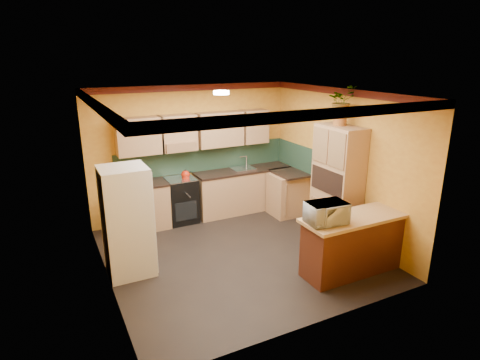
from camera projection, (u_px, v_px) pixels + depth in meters
name	position (u px, v px, depth m)	size (l,w,h in m)	color
room_shell	(231.00, 130.00, 6.47)	(4.24, 4.24, 2.72)	black
base_cabinets_back	(210.00, 196.00, 8.35)	(3.65, 0.60, 0.88)	tan
countertop_back	(209.00, 175.00, 8.21)	(3.65, 0.62, 0.04)	black
stove	(181.00, 200.00, 8.08)	(0.58, 0.58, 0.91)	black
kettle	(186.00, 174.00, 7.92)	(0.17, 0.17, 0.18)	#AC1E0B
sink	(243.00, 169.00, 8.54)	(0.48, 0.40, 0.03)	silver
base_cabinets_right	(289.00, 194.00, 8.48)	(0.60, 0.80, 0.88)	tan
countertop_right	(290.00, 173.00, 8.34)	(0.62, 0.80, 0.04)	black
fridge	(127.00, 221.00, 6.04)	(0.68, 0.66, 1.70)	silver
pantry	(337.00, 185.00, 7.11)	(0.48, 0.90, 2.10)	tan
fern_pot	(340.00, 121.00, 6.82)	(0.22, 0.22, 0.16)	brown
fern	(341.00, 101.00, 6.72)	(0.46, 0.40, 0.51)	tan
breakfast_bar	(358.00, 244.00, 6.21)	(1.80, 0.55, 0.88)	#552413
bar_top	(360.00, 217.00, 6.08)	(1.90, 0.65, 0.05)	tan
microwave	(326.00, 213.00, 5.74)	(0.56, 0.38, 0.31)	silver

